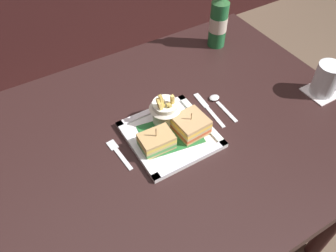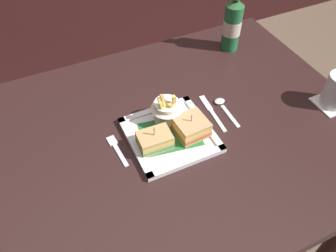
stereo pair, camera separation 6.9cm
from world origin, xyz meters
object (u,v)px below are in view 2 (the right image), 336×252
object	(u,v)px
square_plate	(170,135)
fork	(117,149)
fries_cup	(167,108)
dining_table	(166,153)
sandwich_half_left	(155,140)
beer_bottle	(233,23)
sandwich_half_right	(191,127)
water_glass	(336,92)
knife	(212,111)
spoon	(222,105)

from	to	relation	value
square_plate	fork	world-z (taller)	square_plate
fries_cup	fork	world-z (taller)	fries_cup
dining_table	sandwich_half_left	xyz separation A→B (m)	(-0.05, -0.04, 0.13)
beer_bottle	sandwich_half_left	bearing A→B (deg)	-143.79
dining_table	fries_cup	world-z (taller)	fries_cup
sandwich_half_right	beer_bottle	bearing A→B (deg)	44.38
sandwich_half_right	beer_bottle	size ratio (longest dim) A/B	0.33
fries_cup	water_glass	world-z (taller)	fries_cup
knife	beer_bottle	bearing A→B (deg)	49.48
water_glass	knife	world-z (taller)	water_glass
square_plate	spoon	world-z (taller)	square_plate
square_plate	dining_table	bearing A→B (deg)	113.19
beer_bottle	knife	size ratio (longest dim) A/B	1.67
fries_cup	dining_table	bearing A→B (deg)	-118.84
dining_table	knife	world-z (taller)	knife
fries_cup	spoon	size ratio (longest dim) A/B	0.85
fries_cup	water_glass	size ratio (longest dim) A/B	1.05
beer_bottle	knife	world-z (taller)	beer_bottle
spoon	knife	bearing A→B (deg)	-171.41
water_glass	beer_bottle	bearing A→B (deg)	107.87
square_plate	beer_bottle	world-z (taller)	beer_bottle
square_plate	water_glass	bearing A→B (deg)	-10.09
square_plate	fork	xyz separation A→B (m)	(-0.16, 0.02, -0.01)
dining_table	knife	size ratio (longest dim) A/B	7.27
sandwich_half_right	fork	size ratio (longest dim) A/B	0.76
fries_cup	water_glass	distance (m)	0.54
square_plate	beer_bottle	size ratio (longest dim) A/B	0.85
square_plate	water_glass	xyz separation A→B (m)	(0.53, -0.10, 0.04)
beer_bottle	spoon	distance (m)	0.35
dining_table	beer_bottle	bearing A→B (deg)	36.38
sandwich_half_left	spoon	bearing A→B (deg)	13.84
dining_table	square_plate	size ratio (longest dim) A/B	5.10
beer_bottle	knife	distance (m)	0.38
beer_bottle	fork	world-z (taller)	beer_bottle
fries_cup	spoon	xyz separation A→B (m)	(0.19, -0.01, -0.06)
knife	spoon	distance (m)	0.04
fries_cup	spoon	world-z (taller)	fries_cup
sandwich_half_right	fries_cup	world-z (taller)	fries_cup
water_glass	spoon	bearing A→B (deg)	156.72
spoon	fries_cup	bearing A→B (deg)	176.98
water_glass	fork	xyz separation A→B (m)	(-0.69, 0.12, -0.05)
fork	knife	world-z (taller)	same
dining_table	fork	bearing A→B (deg)	177.38
dining_table	fries_cup	bearing A→B (deg)	61.16
dining_table	water_glass	xyz separation A→B (m)	(0.54, -0.11, 0.15)
sandwich_half_right	fries_cup	size ratio (longest dim) A/B	0.82
knife	spoon	size ratio (longest dim) A/B	1.27
square_plate	sandwich_half_left	xyz separation A→B (m)	(-0.06, -0.02, 0.03)
dining_table	knife	bearing A→B (deg)	7.74
beer_bottle	water_glass	bearing A→B (deg)	-72.13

